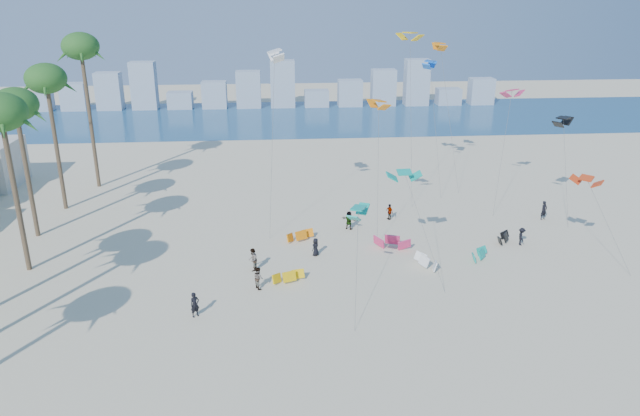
{
  "coord_description": "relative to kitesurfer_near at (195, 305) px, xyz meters",
  "views": [
    {
      "loc": [
        -0.54,
        -28.57,
        21.14
      ],
      "look_at": [
        3.0,
        16.0,
        4.5
      ],
      "focal_mm": 33.75,
      "sensor_mm": 36.0,
      "label": 1
    }
  ],
  "objects": [
    {
      "name": "kitesurfer_near",
      "position": [
        0.0,
        0.0,
        0.0
      ],
      "size": [
        0.77,
        0.72,
        1.78
      ],
      "primitive_type": "imported",
      "rotation": [
        0.0,
        0.0,
        0.6
      ],
      "color": "black",
      "rests_on": "ground"
    },
    {
      "name": "ocean",
      "position": [
        6.13,
        64.33,
        -0.88
      ],
      "size": [
        220.0,
        220.0,
        0.0
      ],
      "primitive_type": "plane",
      "color": "navy",
      "rests_on": "ground"
    },
    {
      "name": "ground",
      "position": [
        6.13,
        -7.67,
        -0.89
      ],
      "size": [
        220.0,
        220.0,
        0.0
      ],
      "primitive_type": "plane",
      "color": "beige",
      "rests_on": "ground"
    },
    {
      "name": "flying_kites",
      "position": [
        19.22,
        17.26,
        11.28
      ],
      "size": [
        28.75,
        32.17,
        17.18
      ],
      "color": "#0DA38E",
      "rests_on": "ground"
    },
    {
      "name": "kitesurfers_far",
      "position": [
        15.02,
        11.73,
        -0.04
      ],
      "size": [
        28.3,
        11.01,
        1.84
      ],
      "color": "black",
      "rests_on": "ground"
    },
    {
      "name": "grounded_kites",
      "position": [
        15.08,
        8.65,
        -0.45
      ],
      "size": [
        21.61,
        9.85,
        1.03
      ],
      "color": "yellow",
      "rests_on": "ground"
    },
    {
      "name": "distant_skyline",
      "position": [
        4.95,
        74.33,
        2.2
      ],
      "size": [
        85.0,
        3.0,
        8.4
      ],
      "color": "#9EADBF",
      "rests_on": "ground"
    },
    {
      "name": "kitesurfer_mid",
      "position": [
        4.2,
        3.74,
        -0.05
      ],
      "size": [
        0.93,
        1.01,
        1.68
      ],
      "primitive_type": "imported",
      "rotation": [
        0.0,
        0.0,
        2.02
      ],
      "color": "gray",
      "rests_on": "ground"
    }
  ]
}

